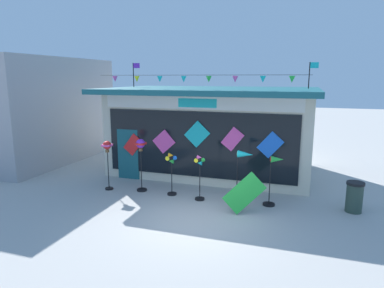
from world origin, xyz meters
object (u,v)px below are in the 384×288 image
Objects in this scene: wind_spinner_left at (141,152)px; trash_bin at (354,197)px; wind_spinner_center_right at (200,174)px; wind_spinner_far_right at (274,175)px; kite_shop_building at (213,129)px; wind_spinner_right at (243,164)px; wind_spinner_far_left at (107,151)px; wind_spinner_center_left at (171,169)px; display_kite_on_ground at (244,193)px.

wind_spinner_left reaches higher than trash_bin.
trash_bin is (6.98, 0.26, -0.97)m from wind_spinner_left.
wind_spinner_left is 1.24× the size of wind_spinner_center_right.
wind_spinner_far_right reaches higher than wind_spinner_center_right.
wind_spinner_right is at bearing -61.39° from kite_shop_building.
wind_spinner_far_left is 1.03× the size of wind_spinner_right.
trash_bin is at bearing 6.01° from wind_spinner_right.
wind_spinner_center_left is 0.98× the size of wind_spinner_center_right.
kite_shop_building is 3.69m from wind_spinner_center_left.
wind_spinner_far_left is at bearing -168.65° from wind_spinner_left.
wind_spinner_far_right is at bearing -50.09° from kite_shop_building.
wind_spinner_right is 3.45m from trash_bin.
wind_spinner_far_left is 8.25m from trash_bin.
wind_spinner_right is 1.08m from display_kite_on_ground.
wind_spinner_far_left is (-2.91, -3.70, -0.40)m from kite_shop_building.
wind_spinner_right reaches higher than wind_spinner_center_left.
wind_spinner_center_right is 0.88× the size of wind_spinner_right.
trash_bin is (5.80, 0.34, -0.45)m from wind_spinner_center_left.
wind_spinner_center_right is at bearing -8.89° from wind_spinner_center_left.
display_kite_on_ground is at bearing -22.83° from wind_spinner_center_right.
wind_spinner_right reaches higher than trash_bin.
trash_bin is at bearing 20.54° from display_kite_on_ground.
wind_spinner_far_left is 1.17× the size of wind_spinner_center_right.
wind_spinner_far_right is 2.45m from trash_bin.
wind_spinner_far_left reaches higher than wind_spinner_right.
wind_spinner_left is at bearing -116.38° from kite_shop_building.
display_kite_on_ground is at bearing -64.04° from kite_shop_building.
kite_shop_building reaches higher than wind_spinner_center_left.
wind_spinner_far_left is at bearing 172.35° from display_kite_on_ground.
wind_spinner_far_left is 3.49m from wind_spinner_center_right.
kite_shop_building is 5.19× the size of wind_spinner_far_right.
wind_spinner_far_right is at bearing 1.22° from wind_spinner_center_left.
wind_spinner_center_right is 2.38m from wind_spinner_far_right.
wind_spinner_right is at bearing 1.75° from wind_spinner_far_left.
trash_bin is (5.27, -3.20, -1.34)m from kite_shop_building.
wind_spinner_center_left is at bearing -98.49° from kite_shop_building.
trash_bin is 3.36m from display_kite_on_ground.
kite_shop_building is 4.70× the size of wind_spinner_far_left.
display_kite_on_ground is at bearing -7.65° from wind_spinner_far_left.
kite_shop_building reaches higher than wind_spinner_far_left.
kite_shop_building is 6.31m from trash_bin.
kite_shop_building is 3.88m from wind_spinner_left.
wind_spinner_center_left is at bearing 3.83° from wind_spinner_far_left.
trash_bin is at bearing 6.10° from wind_spinner_center_right.
wind_spinner_center_right is at bearing -173.90° from trash_bin.
wind_spinner_left reaches higher than wind_spinner_center_right.
wind_spinner_left is 2.02× the size of trash_bin.
display_kite_on_ground is at bearing -76.81° from wind_spinner_right.
kite_shop_building is at bearing 63.62° from wind_spinner_left.
wind_spinner_center_left is at bearing -3.93° from wind_spinner_left.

